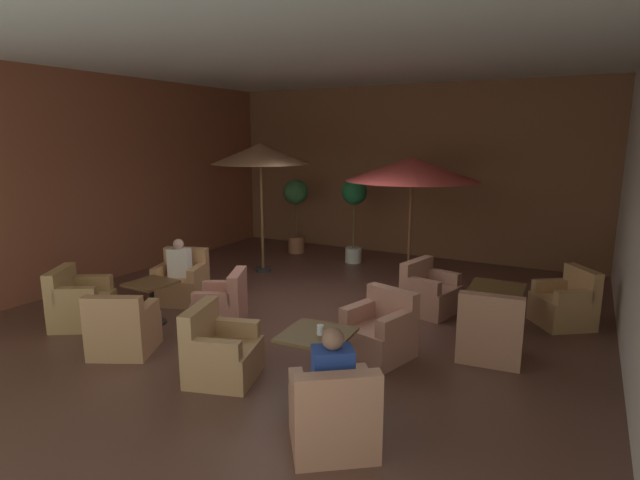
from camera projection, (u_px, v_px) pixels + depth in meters
ground_plane at (306, 313)px, 8.16m from camera, size 9.02×9.61×0.02m
wall_back_brick at (406, 172)px, 11.86m from camera, size 9.02×0.08×3.98m
wall_left_accent at (108, 179)px, 9.82m from camera, size 0.08×9.61×3.98m
ceiling_slab at (305, 53)px, 7.34m from camera, size 9.02×9.61×0.06m
cafe_table_front_left at (317, 346)px, 5.63m from camera, size 0.79×0.79×0.65m
armchair_front_left_north at (380, 333)px, 6.47m from camera, size 0.93×0.95×0.86m
armchair_front_left_east at (220, 353)px, 5.89m from camera, size 0.94×0.97×0.88m
armchair_front_left_south at (333, 416)px, 4.55m from camera, size 1.04×1.03×0.85m
cafe_table_front_right at (152, 294)px, 7.59m from camera, size 0.66×0.66×0.65m
armchair_front_right_north at (80, 304)px, 7.55m from camera, size 1.06×1.07×0.89m
armchair_front_right_east at (123, 330)px, 6.57m from camera, size 1.00×1.00×0.86m
armchair_front_right_south at (222, 305)px, 7.59m from camera, size 0.97×0.97×0.83m
armchair_front_right_west at (182, 283)px, 8.66m from camera, size 0.98×0.96×0.90m
cafe_table_mid_center at (496, 297)px, 7.37m from camera, size 0.77×0.77×0.65m
armchair_mid_center_north at (429, 293)px, 8.13m from camera, size 0.88×0.95×0.84m
armchair_mid_center_east at (490, 334)px, 6.40m from camera, size 0.84×0.78×0.92m
armchair_mid_center_south at (565, 305)px, 7.55m from camera, size 1.00×1.00×0.88m
patio_umbrella_tall_red at (260, 155)px, 10.15m from camera, size 2.01×2.01×2.67m
patio_umbrella_center_beige at (412, 169)px, 9.54m from camera, size 2.55×2.55×2.42m
potted_tree_left_corner at (354, 205)px, 11.15m from camera, size 0.57×0.57×1.89m
potted_tree_mid_left at (296, 204)px, 12.14m from camera, size 0.60×0.60×1.79m
patron_blue_shirt at (179, 260)px, 8.53m from camera, size 0.42×0.31×0.65m
patron_by_window at (333, 369)px, 4.50m from camera, size 0.45×0.42×0.70m
iced_drink_cup at (320, 330)px, 5.55m from camera, size 0.08×0.08×0.11m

